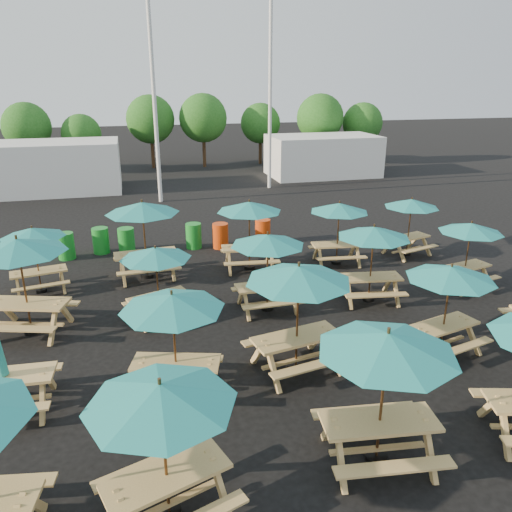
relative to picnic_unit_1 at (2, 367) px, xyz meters
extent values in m
plane|color=black|center=(6.14, 3.04, -0.97)|extent=(120.00, 120.00, 0.00)
cube|color=tan|center=(0.00, 0.00, -0.21)|extent=(1.88, 0.82, 0.06)
cube|color=tan|center=(0.04, 0.67, -0.51)|extent=(1.86, 0.36, 0.04)
cylinder|color=black|center=(0.00, 0.00, -0.92)|extent=(0.37, 0.37, 0.10)
cylinder|color=brown|center=(0.00, 0.00, 0.21)|extent=(0.05, 0.05, 2.36)
cube|color=tan|center=(-0.10, 3.29, -0.15)|extent=(2.13, 1.32, 0.07)
cube|color=tan|center=(-0.32, 2.59, -0.47)|extent=(1.98, 0.85, 0.04)
cube|color=tan|center=(0.11, 3.99, -0.47)|extent=(1.98, 0.85, 0.04)
cylinder|color=black|center=(-0.10, 3.29, -0.91)|extent=(0.40, 0.40, 0.11)
cylinder|color=brown|center=(-0.10, 3.29, 0.30)|extent=(0.05, 0.05, 2.54)
cone|color=teal|center=(-0.10, 3.29, 1.37)|extent=(2.90, 2.90, 0.35)
cube|color=tan|center=(-0.24, 6.01, -0.31)|extent=(1.69, 0.93, 0.05)
cube|color=tan|center=(-0.13, 5.44, -0.57)|extent=(1.61, 0.54, 0.04)
cube|color=tan|center=(-0.36, 6.58, -0.57)|extent=(1.61, 0.54, 0.04)
cylinder|color=black|center=(-0.24, 6.01, -0.92)|extent=(0.32, 0.32, 0.09)
cylinder|color=brown|center=(-0.24, 6.01, 0.05)|extent=(0.04, 0.04, 2.04)
cone|color=teal|center=(-0.24, 6.01, 0.91)|extent=(2.20, 2.20, 0.28)
cube|color=tan|center=(2.82, -3.31, -0.22)|extent=(1.95, 1.26, 0.06)
cube|color=tan|center=(2.60, -2.68, -0.51)|extent=(1.80, 0.83, 0.04)
cylinder|color=brown|center=(2.82, -3.31, 0.19)|extent=(0.04, 0.04, 2.32)
cone|color=teal|center=(2.82, -3.31, 1.17)|extent=(2.69, 2.69, 0.32)
cube|color=tan|center=(3.25, -0.25, -0.24)|extent=(1.89, 1.15, 0.06)
cube|color=tan|center=(3.07, -0.88, -0.53)|extent=(1.76, 0.73, 0.04)
cube|color=tan|center=(3.43, 0.37, -0.53)|extent=(1.76, 0.73, 0.04)
cylinder|color=black|center=(3.25, -0.25, -0.92)|extent=(0.35, 0.35, 0.10)
cylinder|color=brown|center=(3.25, -0.25, 0.16)|extent=(0.04, 0.04, 2.26)
cone|color=teal|center=(3.25, -0.25, 1.11)|extent=(2.56, 2.56, 0.31)
cube|color=tan|center=(3.13, 3.27, -0.31)|extent=(1.71, 1.12, 0.05)
cube|color=tan|center=(3.33, 2.72, -0.57)|extent=(1.57, 0.74, 0.04)
cube|color=tan|center=(2.94, 3.82, -0.57)|extent=(1.57, 0.74, 0.04)
cylinder|color=black|center=(3.13, 3.27, -0.92)|extent=(0.32, 0.32, 0.09)
cylinder|color=brown|center=(3.13, 3.27, 0.05)|extent=(0.04, 0.04, 2.04)
cone|color=teal|center=(3.13, 3.27, 0.91)|extent=(2.38, 2.38, 0.28)
cube|color=tan|center=(2.95, 6.41, -0.15)|extent=(2.03, 0.92, 0.07)
cube|color=tan|center=(3.00, 5.69, -0.47)|extent=(1.99, 0.42, 0.04)
cube|color=tan|center=(2.90, 7.14, -0.47)|extent=(1.99, 0.42, 0.04)
cylinder|color=black|center=(2.95, 6.41, -0.91)|extent=(0.40, 0.40, 0.11)
cylinder|color=brown|center=(2.95, 6.41, 0.30)|extent=(0.05, 0.05, 2.53)
cone|color=teal|center=(2.95, 6.41, 1.36)|extent=(2.48, 2.48, 0.35)
cube|color=tan|center=(6.33, -3.01, -0.18)|extent=(2.00, 0.97, 0.06)
cube|color=tan|center=(6.25, -3.71, -0.49)|extent=(1.94, 0.49, 0.04)
cube|color=tan|center=(6.42, -2.31, -0.49)|extent=(1.94, 0.49, 0.04)
cylinder|color=black|center=(6.33, -3.01, -0.91)|extent=(0.38, 0.38, 0.11)
cylinder|color=brown|center=(6.33, -3.01, 0.26)|extent=(0.05, 0.05, 2.46)
cone|color=teal|center=(6.33, -3.01, 1.30)|extent=(2.50, 2.50, 0.34)
cube|color=tan|center=(5.91, 0.01, -0.17)|extent=(2.06, 1.11, 0.06)
cube|color=tan|center=(6.04, -0.69, -0.48)|extent=(1.96, 0.63, 0.04)
cube|color=tan|center=(5.77, 0.71, -0.48)|extent=(1.96, 0.63, 0.04)
cylinder|color=black|center=(5.91, 0.01, -0.91)|extent=(0.39, 0.39, 0.11)
cylinder|color=brown|center=(5.91, 0.01, 0.28)|extent=(0.05, 0.05, 2.49)
cone|color=teal|center=(5.91, 0.01, 1.33)|extent=(2.66, 2.66, 0.35)
cube|color=tan|center=(6.10, 3.12, -0.25)|extent=(1.76, 0.72, 0.06)
cube|color=tan|center=(6.12, 2.48, -0.53)|extent=(1.75, 0.28, 0.04)
cube|color=tan|center=(6.09, 3.76, -0.53)|extent=(1.75, 0.28, 0.04)
cylinder|color=black|center=(6.10, 3.12, -0.92)|extent=(0.35, 0.35, 0.10)
cylinder|color=brown|center=(6.10, 3.12, 0.15)|extent=(0.04, 0.04, 2.23)
cone|color=teal|center=(6.10, 3.12, 1.08)|extent=(2.08, 2.08, 0.31)
cube|color=tan|center=(6.37, 6.34, -0.21)|extent=(1.91, 0.91, 0.06)
cube|color=tan|center=(6.30, 5.67, -0.51)|extent=(1.86, 0.45, 0.04)
cube|color=tan|center=(6.44, 7.01, -0.51)|extent=(1.86, 0.45, 0.04)
cylinder|color=black|center=(6.37, 6.34, -0.92)|extent=(0.37, 0.37, 0.10)
cylinder|color=brown|center=(6.37, 6.34, 0.21)|extent=(0.05, 0.05, 2.36)
cone|color=teal|center=(6.37, 6.34, 1.21)|extent=(2.37, 2.37, 0.33)
cube|color=tan|center=(9.48, -0.12, -0.26)|extent=(1.82, 1.06, 0.06)
cube|color=tan|center=(9.63, -0.73, -0.54)|extent=(1.72, 0.65, 0.04)
cube|color=tan|center=(9.32, 0.49, -0.54)|extent=(1.72, 0.65, 0.04)
cylinder|color=black|center=(9.48, -0.12, -0.92)|extent=(0.34, 0.34, 0.10)
cylinder|color=brown|center=(9.48, -0.12, 0.13)|extent=(0.04, 0.04, 2.19)
cone|color=teal|center=(9.48, -0.12, 1.05)|extent=(2.43, 2.43, 0.30)
cube|color=tan|center=(9.15, 2.98, -0.24)|extent=(1.85, 0.93, 0.06)
cube|color=tan|center=(9.05, 2.34, -0.53)|extent=(1.79, 0.49, 0.04)
cube|color=tan|center=(9.24, 3.63, -0.53)|extent=(1.79, 0.49, 0.04)
cylinder|color=black|center=(9.15, 2.98, -0.92)|extent=(0.35, 0.35, 0.10)
cylinder|color=brown|center=(9.15, 2.98, 0.16)|extent=(0.04, 0.04, 2.26)
cone|color=teal|center=(9.15, 2.98, 1.11)|extent=(2.34, 2.34, 0.31)
cube|color=tan|center=(9.44, 6.07, -0.26)|extent=(1.78, 0.86, 0.06)
cube|color=tan|center=(9.36, 5.45, -0.54)|extent=(1.73, 0.44, 0.04)
cube|color=tan|center=(9.51, 6.69, -0.54)|extent=(1.73, 0.44, 0.04)
cylinder|color=black|center=(9.44, 6.07, -0.92)|extent=(0.34, 0.34, 0.10)
cylinder|color=brown|center=(9.44, 6.07, 0.13)|extent=(0.04, 0.04, 2.19)
cone|color=teal|center=(9.44, 6.07, 1.05)|extent=(2.22, 2.22, 0.30)
cube|color=tan|center=(12.46, 3.19, -0.30)|extent=(1.72, 0.96, 0.05)
cube|color=tan|center=(12.59, 2.61, -0.56)|extent=(1.63, 0.57, 0.04)
cube|color=tan|center=(12.33, 3.77, -0.56)|extent=(1.63, 0.57, 0.04)
cylinder|color=black|center=(12.46, 3.19, -0.92)|extent=(0.32, 0.32, 0.09)
cylinder|color=brown|center=(12.46, 3.19, 0.07)|extent=(0.04, 0.04, 2.07)
cone|color=teal|center=(12.46, 3.19, 0.94)|extent=(2.25, 2.25, 0.29)
cube|color=tan|center=(12.30, 6.29, -0.29)|extent=(1.76, 1.06, 0.06)
cube|color=tan|center=(12.46, 5.70, -0.55)|extent=(1.65, 0.67, 0.04)
cube|color=tan|center=(12.13, 6.87, -0.55)|extent=(1.65, 0.67, 0.04)
cylinder|color=black|center=(12.30, 6.29, -0.92)|extent=(0.33, 0.33, 0.09)
cylinder|color=brown|center=(12.30, 6.29, 0.09)|extent=(0.04, 0.04, 2.11)
cone|color=teal|center=(12.30, 6.29, 0.98)|extent=(2.38, 2.38, 0.29)
cylinder|color=#198927|center=(0.23, 8.94, -0.49)|extent=(0.60, 0.60, 0.96)
cylinder|color=#198927|center=(1.42, 9.29, -0.49)|extent=(0.60, 0.60, 0.96)
cylinder|color=#198927|center=(2.34, 9.02, -0.49)|extent=(0.60, 0.60, 0.96)
cylinder|color=#198927|center=(4.83, 9.02, -0.49)|extent=(0.60, 0.60, 0.96)
cylinder|color=red|center=(5.82, 8.78, -0.49)|extent=(0.60, 0.60, 0.96)
cylinder|color=red|center=(7.53, 8.93, -0.49)|extent=(0.60, 0.60, 0.96)
cylinder|color=silver|center=(4.14, 17.04, 5.03)|extent=(0.20, 0.20, 12.00)
cylinder|color=silver|center=(10.64, 19.04, 5.03)|extent=(0.20, 0.20, 12.00)
cube|color=silver|center=(-1.86, 21.04, 0.43)|extent=(8.00, 4.00, 2.80)
cube|color=silver|center=(15.14, 22.04, 0.33)|extent=(7.00, 4.00, 2.60)
cylinder|color=#382314|center=(-3.61, 26.94, 0.10)|extent=(0.24, 0.24, 2.14)
sphere|color=#1E5919|center=(-3.61, 26.94, 2.19)|extent=(3.11, 3.11, 3.11)
cylinder|color=#382314|center=(-0.25, 26.69, -0.08)|extent=(0.24, 0.24, 1.78)
sphere|color=#1E5919|center=(-0.25, 26.69, 1.67)|extent=(2.59, 2.59, 2.59)
cylinder|color=#382314|center=(4.38, 27.75, 0.19)|extent=(0.24, 0.24, 2.31)
sphere|color=#1E5919|center=(4.38, 27.75, 2.45)|extent=(3.36, 3.36, 3.36)
cylinder|color=#382314|center=(8.04, 27.29, 0.21)|extent=(0.24, 0.24, 2.35)
sphere|color=#1E5919|center=(8.04, 27.29, 2.50)|extent=(3.41, 3.41, 3.41)
cylinder|color=#382314|center=(12.36, 27.71, 0.04)|extent=(0.24, 0.24, 2.02)
sphere|color=#1E5919|center=(12.36, 27.71, 2.01)|extent=(2.94, 2.94, 2.94)
cylinder|color=#382314|center=(16.37, 25.93, 0.19)|extent=(0.24, 0.24, 2.32)
sphere|color=#1E5919|center=(16.37, 25.93, 2.47)|extent=(3.38, 3.38, 3.38)
cylinder|color=#382314|center=(19.76, 25.96, 0.05)|extent=(0.24, 0.24, 2.03)
sphere|color=#1E5919|center=(19.76, 25.96, 2.03)|extent=(2.95, 2.95, 2.95)
camera|label=1|loc=(2.66, -9.13, 5.18)|focal=35.00mm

